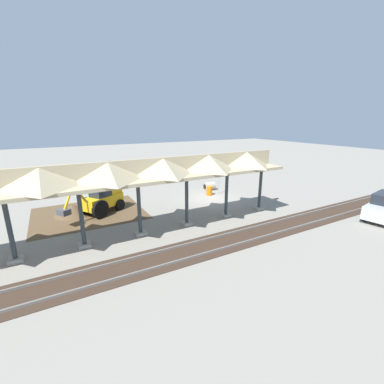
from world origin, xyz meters
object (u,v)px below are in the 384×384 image
Objects in this scene: backhoe at (101,198)px; traffic_barrel at (209,191)px; stop_sign at (219,176)px; concrete_pipe at (209,186)px.

backhoe reaches higher than traffic_barrel.
concrete_pipe is (-0.04, -1.75, -1.41)m from stop_sign.
backhoe is 5.67× the size of traffic_barrel.
backhoe is at bearing 0.93° from traffic_barrel.
traffic_barrel is at bearing -7.86° from stop_sign.
traffic_barrel is (1.03, 1.61, 0.02)m from concrete_pipe.
concrete_pipe is 1.91m from traffic_barrel.
concrete_pipe is 1.27× the size of traffic_barrel.
backhoe is at bearing 0.15° from stop_sign.
traffic_barrel is at bearing 57.48° from concrete_pipe.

